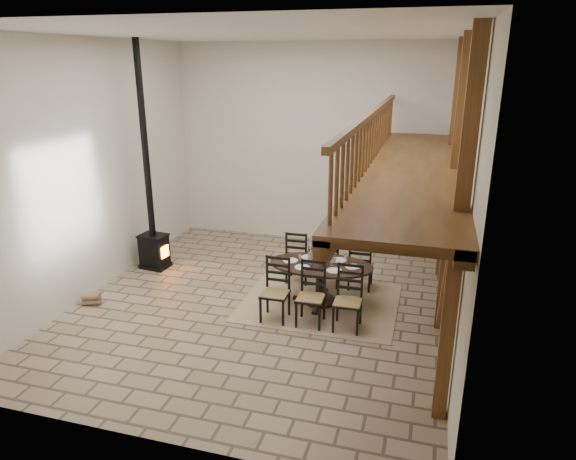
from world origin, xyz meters
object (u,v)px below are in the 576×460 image
(dining_table, at_px, (321,283))
(log_stack, at_px, (92,299))
(wood_stove, at_px, (152,220))
(log_basket, at_px, (154,258))

(dining_table, relative_size, log_stack, 5.99)
(dining_table, bearing_deg, wood_stove, 168.93)
(wood_stove, bearing_deg, log_basket, 136.02)
(dining_table, relative_size, log_basket, 4.84)
(dining_table, distance_m, log_stack, 4.52)
(dining_table, distance_m, wood_stove, 4.19)
(log_basket, distance_m, log_stack, 2.17)
(log_basket, xyz_separation_m, log_stack, (-0.13, -2.16, -0.06))
(dining_table, xyz_separation_m, log_basket, (-4.19, 0.89, -0.26))
(wood_stove, bearing_deg, dining_table, -4.26)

